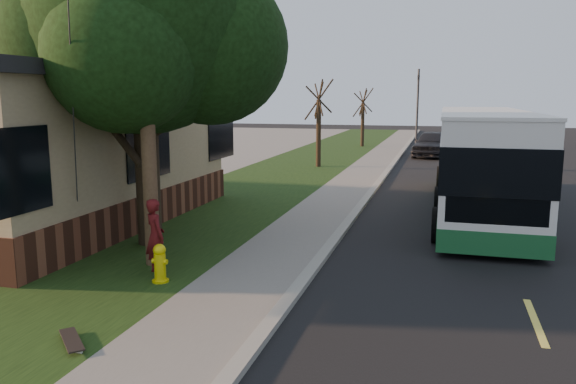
# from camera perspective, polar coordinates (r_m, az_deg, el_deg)

# --- Properties ---
(ground) EXTENTS (120.00, 120.00, 0.00)m
(ground) POSITION_cam_1_polar(r_m,az_deg,el_deg) (10.15, 0.49, -10.74)
(ground) COLOR black
(ground) RESTS_ON ground
(road) EXTENTS (8.00, 80.00, 0.01)m
(road) POSITION_cam_1_polar(r_m,az_deg,el_deg) (19.57, 19.73, -1.27)
(road) COLOR black
(road) RESTS_ON ground
(curb) EXTENTS (0.25, 80.00, 0.12)m
(curb) POSITION_cam_1_polar(r_m,az_deg,el_deg) (19.66, 8.05, -0.58)
(curb) COLOR gray
(curb) RESTS_ON ground
(sidewalk) EXTENTS (2.00, 80.00, 0.08)m
(sidewalk) POSITION_cam_1_polar(r_m,az_deg,el_deg) (19.81, 5.18, -0.50)
(sidewalk) COLOR slate
(sidewalk) RESTS_ON ground
(grass_verge) EXTENTS (5.00, 80.00, 0.07)m
(grass_verge) POSITION_cam_1_polar(r_m,az_deg,el_deg) (20.71, -4.39, -0.05)
(grass_verge) COLOR black
(grass_verge) RESTS_ON ground
(building_lot) EXTENTS (15.00, 80.00, 0.04)m
(building_lot) POSITION_cam_1_polar(r_m,az_deg,el_deg) (25.85, -25.74, 0.92)
(building_lot) COLOR slate
(building_lot) RESTS_ON ground
(fire_hydrant) EXTENTS (0.32, 0.32, 0.74)m
(fire_hydrant) POSITION_cam_1_polar(r_m,az_deg,el_deg) (10.94, -12.89, -7.07)
(fire_hydrant) COLOR #DACB0B
(fire_hydrant) RESTS_ON grass_verge
(utility_pole) EXTENTS (2.86, 3.21, 9.07)m
(utility_pole) POSITION_cam_1_polar(r_m,az_deg,el_deg) (11.75, -14.46, 14.72)
(utility_pole) COLOR #473321
(utility_pole) RESTS_ON ground
(leafy_tree) EXTENTS (6.30, 6.00, 7.80)m
(leafy_tree) POSITION_cam_1_polar(r_m,az_deg,el_deg) (13.66, -14.26, 16.25)
(leafy_tree) COLOR black
(leafy_tree) RESTS_ON grass_verge
(bare_tree_near) EXTENTS (1.38, 1.21, 4.31)m
(bare_tree_near) POSITION_cam_1_polar(r_m,az_deg,el_deg) (27.87, 3.13, 6.86)
(bare_tree_near) COLOR black
(bare_tree_near) RESTS_ON grass_verge
(bare_tree_far) EXTENTS (1.38, 1.21, 4.03)m
(bare_tree_far) POSITION_cam_1_polar(r_m,az_deg,el_deg) (39.59, 7.60, 7.43)
(bare_tree_far) COLOR black
(bare_tree_far) RESTS_ON grass_verge
(traffic_signal) EXTENTS (0.18, 0.22, 5.50)m
(traffic_signal) POSITION_cam_1_polar(r_m,az_deg,el_deg) (43.23, 13.04, 8.99)
(traffic_signal) COLOR #2D2D30
(traffic_signal) RESTS_ON ground
(transit_bus) EXTENTS (2.65, 11.49, 3.11)m
(transit_bus) POSITION_cam_1_polar(r_m,az_deg,el_deg) (18.17, 19.03, 3.24)
(transit_bus) COLOR silver
(transit_bus) RESTS_ON ground
(skateboarder) EXTENTS (0.65, 0.63, 1.51)m
(skateboarder) POSITION_cam_1_polar(r_m,az_deg,el_deg) (11.38, -13.33, -4.40)
(skateboarder) COLOR #501011
(skateboarder) RESTS_ON grass_verge
(skateboard_spare) EXTENTS (0.78, 0.77, 0.08)m
(skateboard_spare) POSITION_cam_1_polar(r_m,az_deg,el_deg) (8.78, -21.12, -13.88)
(skateboard_spare) COLOR black
(skateboard_spare) RESTS_ON grass_verge
(dumpster) EXTENTS (1.53, 1.36, 1.13)m
(dumpster) POSITION_cam_1_polar(r_m,az_deg,el_deg) (19.44, -21.44, 0.36)
(dumpster) COLOR black
(dumpster) RESTS_ON building_lot
(distant_car) EXTENTS (2.40, 4.72, 1.54)m
(distant_car) POSITION_cam_1_polar(r_m,az_deg,el_deg) (34.30, 14.41, 4.80)
(distant_car) COLOR black
(distant_car) RESTS_ON ground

